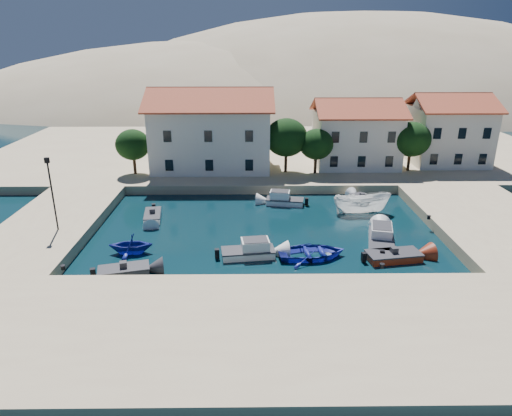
# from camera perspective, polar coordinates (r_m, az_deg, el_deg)

# --- Properties ---
(ground) EXTENTS (400.00, 400.00, 0.00)m
(ground) POSITION_cam_1_polar(r_m,az_deg,el_deg) (32.01, 1.55, -9.83)
(ground) COLOR black
(ground) RESTS_ON ground
(quay_south) EXTENTS (52.00, 12.00, 1.00)m
(quay_south) POSITION_cam_1_polar(r_m,az_deg,el_deg) (26.71, 2.05, -15.39)
(quay_south) COLOR tan
(quay_south) RESTS_ON ground
(quay_east) EXTENTS (11.00, 20.00, 1.00)m
(quay_east) POSITION_cam_1_polar(r_m,az_deg,el_deg) (46.15, 27.42, -1.78)
(quay_east) COLOR tan
(quay_east) RESTS_ON ground
(quay_west) EXTENTS (8.00, 20.00, 1.00)m
(quay_west) POSITION_cam_1_polar(r_m,az_deg,el_deg) (44.48, -24.25, -2.04)
(quay_west) COLOR tan
(quay_west) RESTS_ON ground
(quay_north) EXTENTS (80.00, 36.00, 1.00)m
(quay_north) POSITION_cam_1_polar(r_m,az_deg,el_deg) (67.54, 2.08, 7.02)
(quay_north) COLOR tan
(quay_north) RESTS_ON ground
(hills) EXTENTS (254.00, 176.00, 99.00)m
(hills) POSITION_cam_1_polar(r_m,az_deg,el_deg) (157.85, 7.36, 5.73)
(hills) COLOR tan
(hills) RESTS_ON ground
(building_left) EXTENTS (14.70, 9.45, 9.70)m
(building_left) POSITION_cam_1_polar(r_m,az_deg,el_deg) (56.77, -5.60, 9.98)
(building_left) COLOR white
(building_left) RESTS_ON quay_north
(building_mid) EXTENTS (10.50, 8.40, 8.30)m
(building_mid) POSITION_cam_1_polar(r_m,az_deg,el_deg) (59.16, 12.40, 9.32)
(building_mid) COLOR white
(building_mid) RESTS_ON quay_north
(building_right) EXTENTS (9.45, 8.40, 8.80)m
(building_right) POSITION_cam_1_polar(r_m,az_deg,el_deg) (63.79, 22.92, 9.21)
(building_right) COLOR white
(building_right) RESTS_ON quay_north
(trees) EXTENTS (37.30, 5.30, 6.45)m
(trees) POSITION_cam_1_polar(r_m,az_deg,el_deg) (54.57, 5.41, 8.38)
(trees) COLOR #382314
(trees) RESTS_ON quay_north
(lamppost) EXTENTS (0.35, 0.25, 6.22)m
(lamppost) POSITION_cam_1_polar(r_m,az_deg,el_deg) (40.82, -24.22, 2.40)
(lamppost) COLOR black
(lamppost) RESTS_ON quay_west
(bollards) EXTENTS (29.36, 9.56, 0.30)m
(bollards) POSITION_cam_1_polar(r_m,az_deg,el_deg) (35.10, 5.93, -4.95)
(bollards) COLOR black
(bollards) RESTS_ON ground
(motorboat_grey_sw) EXTENTS (3.90, 2.47, 1.25)m
(motorboat_grey_sw) POSITION_cam_1_polar(r_m,az_deg,el_deg) (34.72, -16.17, -7.59)
(motorboat_grey_sw) COLOR #333237
(motorboat_grey_sw) RESTS_ON ground
(cabin_cruiser_south) EXTENTS (4.34, 2.28, 1.60)m
(cabin_cruiser_south) POSITION_cam_1_polar(r_m,az_deg,el_deg) (35.93, -1.00, -5.40)
(cabin_cruiser_south) COLOR white
(cabin_cruiser_south) RESTS_ON ground
(rowboat_south) EXTENTS (5.75, 4.45, 1.10)m
(rowboat_south) POSITION_cam_1_polar(r_m,az_deg,el_deg) (36.29, 6.97, -6.12)
(rowboat_south) COLOR navy
(rowboat_south) RESTS_ON ground
(motorboat_red_se) EXTENTS (4.42, 2.52, 1.25)m
(motorboat_red_se) POSITION_cam_1_polar(r_m,az_deg,el_deg) (37.09, 16.81, -5.79)
(motorboat_red_se) COLOR maroon
(motorboat_red_se) RESTS_ON ground
(cabin_cruiser_east) EXTENTS (3.13, 5.29, 1.60)m
(cabin_cruiser_east) POSITION_cam_1_polar(r_m,az_deg,el_deg) (39.42, 15.38, -3.75)
(cabin_cruiser_east) COLOR white
(cabin_cruiser_east) RESTS_ON ground
(boat_east) EXTENTS (5.73, 2.38, 2.18)m
(boat_east) POSITION_cam_1_polar(r_m,az_deg,el_deg) (46.13, 13.00, -0.59)
(boat_east) COLOR white
(boat_east) RESTS_ON ground
(motorboat_white_ne) EXTENTS (2.37, 3.43, 1.25)m
(motorboat_white_ne) POSITION_cam_1_polar(r_m,az_deg,el_deg) (48.92, 13.16, 0.98)
(motorboat_white_ne) COLOR white
(motorboat_white_ne) RESTS_ON ground
(rowboat_west) EXTENTS (3.56, 3.11, 1.80)m
(rowboat_west) POSITION_cam_1_polar(r_m,az_deg,el_deg) (38.07, -15.29, -5.42)
(rowboat_west) COLOR navy
(rowboat_west) RESTS_ON ground
(motorboat_white_west) EXTENTS (1.96, 3.57, 1.25)m
(motorboat_white_west) POSITION_cam_1_polar(r_m,az_deg,el_deg) (44.45, -12.79, -0.97)
(motorboat_white_west) COLOR white
(motorboat_white_west) RESTS_ON ground
(cabin_cruiser_north) EXTENTS (4.05, 2.23, 1.60)m
(cabin_cruiser_north) POSITION_cam_1_polar(r_m,az_deg,el_deg) (47.21, 3.62, 1.01)
(cabin_cruiser_north) COLOR white
(cabin_cruiser_north) RESTS_ON ground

